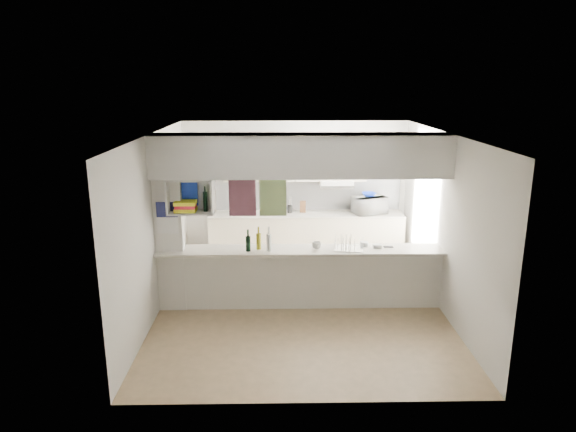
{
  "coord_description": "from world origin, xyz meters",
  "views": [
    {
      "loc": [
        -0.32,
        -7.15,
        3.31
      ],
      "look_at": [
        -0.17,
        0.5,
        1.29
      ],
      "focal_mm": 32.0,
      "sensor_mm": 36.0,
      "label": 1
    }
  ],
  "objects_px": {
    "microwave": "(370,205)",
    "wine_bottles": "(259,242)",
    "dish_rack": "(349,243)",
    "bowl": "(369,194)"
  },
  "relations": [
    {
      "from": "microwave",
      "to": "wine_bottles",
      "type": "xyz_separation_m",
      "value": [
        -1.98,
        -2.12,
        -0.03
      ]
    },
    {
      "from": "dish_rack",
      "to": "wine_bottles",
      "type": "xyz_separation_m",
      "value": [
        -1.32,
        -0.04,
        0.04
      ]
    },
    {
      "from": "bowl",
      "to": "wine_bottles",
      "type": "relative_size",
      "value": 0.7
    },
    {
      "from": "wine_bottles",
      "to": "microwave",
      "type": "bearing_deg",
      "value": 47.01
    },
    {
      "from": "bowl",
      "to": "wine_bottles",
      "type": "xyz_separation_m",
      "value": [
        -1.96,
        -2.15,
        -0.22
      ]
    },
    {
      "from": "microwave",
      "to": "wine_bottles",
      "type": "relative_size",
      "value": 1.56
    },
    {
      "from": "wine_bottles",
      "to": "dish_rack",
      "type": "bearing_deg",
      "value": 1.89
    },
    {
      "from": "microwave",
      "to": "wine_bottles",
      "type": "height_order",
      "value": "wine_bottles"
    },
    {
      "from": "dish_rack",
      "to": "wine_bottles",
      "type": "relative_size",
      "value": 1.27
    },
    {
      "from": "dish_rack",
      "to": "wine_bottles",
      "type": "height_order",
      "value": "wine_bottles"
    }
  ]
}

